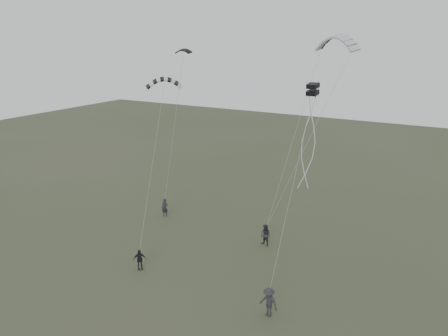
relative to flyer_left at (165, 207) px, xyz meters
The scene contains 9 objects.
ground 10.47m from the flyer_left, 46.39° to the right, with size 140.00×140.00×0.00m, color #37412A.
flyer_left is the anchor object (origin of this frame).
flyer_right 11.41m from the flyer_left, ahead, with size 0.93×0.73×1.91m, color #29292E.
flyer_center 10.42m from the flyer_left, 63.80° to the right, with size 0.96×0.40×1.65m, color black.
flyer_far 18.45m from the flyer_left, 32.32° to the right, with size 1.28×0.73×1.97m, color #25252A.
kite_dark_small 15.31m from the flyer_left, 67.37° to the left, with size 1.69×0.51×0.54m, color black, non-canonical shape.
kite_pale_large 22.46m from the flyer_left, 19.33° to the left, with size 4.28×0.96×1.73m, color #B9BBBE, non-canonical shape.
kite_striped 12.95m from the flyer_left, 42.58° to the right, with size 3.05×0.76×1.19m, color black, non-canonical shape.
kite_box 21.42m from the flyer_left, 17.85° to the right, with size 0.65×0.65×0.72m, color black, non-canonical shape.
Camera 1 is at (17.77, -24.68, 17.14)m, focal length 35.00 mm.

